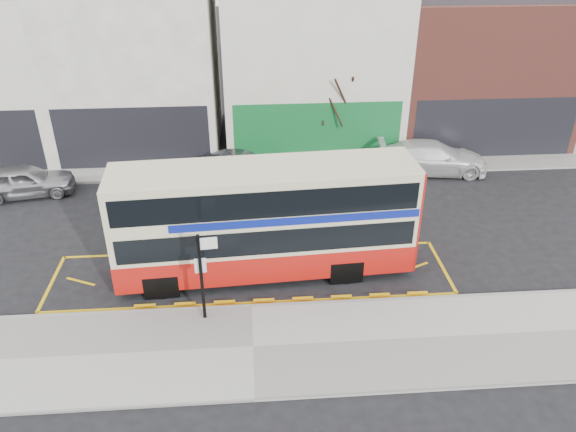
{
  "coord_description": "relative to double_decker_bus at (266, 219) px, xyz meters",
  "views": [
    {
      "loc": [
        0.1,
        -14.95,
        11.74
      ],
      "look_at": [
        1.36,
        2.0,
        2.12
      ],
      "focal_mm": 35.0,
      "sensor_mm": 36.0,
      "label": 1
    }
  ],
  "objects": [
    {
      "name": "terrace_green_shop",
      "position": [
        2.91,
        13.23,
        2.91
      ],
      "size": [
        9.0,
        8.01,
        11.3
      ],
      "color": "white",
      "rests_on": "ground"
    },
    {
      "name": "terrace_left",
      "position": [
        -6.09,
        13.23,
        3.16
      ],
      "size": [
        8.0,
        8.01,
        11.8
      ],
      "color": "white",
      "rests_on": "ground"
    },
    {
      "name": "road_markings",
      "position": [
        -0.59,
        -0.15,
        -2.15
      ],
      "size": [
        14.0,
        3.4,
        0.01
      ],
      "primitive_type": null,
      "color": "#E2AE0B",
      "rests_on": "ground"
    },
    {
      "name": "far_pavement",
      "position": [
        -0.59,
        9.25,
        -2.08
      ],
      "size": [
        50.0,
        3.0,
        0.15
      ],
      "primitive_type": "cube",
      "color": "#A7A39E",
      "rests_on": "ground"
    },
    {
      "name": "pavement",
      "position": [
        -0.59,
        -4.05,
        -2.08
      ],
      "size": [
        40.0,
        4.0,
        0.15
      ],
      "primitive_type": "cube",
      "color": "#A7A39E",
      "rests_on": "ground"
    },
    {
      "name": "car_silver",
      "position": [
        -10.61,
        6.78,
        -1.43
      ],
      "size": [
        4.48,
        2.43,
        1.45
      ],
      "primitive_type": "imported",
      "rotation": [
        0.0,
        0.0,
        1.75
      ],
      "color": "#A0A0A5",
      "rests_on": "ground"
    },
    {
      "name": "terrace_right",
      "position": [
        11.91,
        13.23,
        2.42
      ],
      "size": [
        9.0,
        8.01,
        10.3
      ],
      "color": "brown",
      "rests_on": "ground"
    },
    {
      "name": "double_decker_bus",
      "position": [
        0.0,
        0.0,
        0.0
      ],
      "size": [
        10.4,
        2.98,
        4.1
      ],
      "rotation": [
        0.0,
        0.0,
        0.06
      ],
      "color": "beige",
      "rests_on": "ground"
    },
    {
      "name": "kerb",
      "position": [
        -0.59,
        -2.13,
        -2.08
      ],
      "size": [
        40.0,
        0.15,
        0.15
      ],
      "primitive_type": "cube",
      "color": "gray",
      "rests_on": "ground"
    },
    {
      "name": "street_tree_right",
      "position": [
        3.85,
        9.83,
        1.73
      ],
      "size": [
        2.64,
        2.64,
        5.7
      ],
      "color": "#332016",
      "rests_on": "ground"
    },
    {
      "name": "bus_stop_post",
      "position": [
        -2.02,
        -2.58,
        -0.18
      ],
      "size": [
        0.76,
        0.15,
        3.05
      ],
      "rotation": [
        0.0,
        0.0,
        0.09
      ],
      "color": "black",
      "rests_on": "pavement"
    },
    {
      "name": "car_grey",
      "position": [
        -0.82,
        7.01,
        -1.4
      ],
      "size": [
        4.83,
        2.98,
        1.5
      ],
      "primitive_type": "imported",
      "rotation": [
        0.0,
        0.0,
        1.24
      ],
      "color": "#3D4145",
      "rests_on": "ground"
    },
    {
      "name": "car_white",
      "position": [
        8.41,
        7.89,
        -1.39
      ],
      "size": [
        5.48,
        2.64,
        1.54
      ],
      "primitive_type": "imported",
      "rotation": [
        0.0,
        0.0,
        1.48
      ],
      "color": "white",
      "rests_on": "ground"
    },
    {
      "name": "ground",
      "position": [
        -0.59,
        -1.75,
        -2.16
      ],
      "size": [
        120.0,
        120.0,
        0.0
      ],
      "primitive_type": "plane",
      "color": "black",
      "rests_on": "ground"
    }
  ]
}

